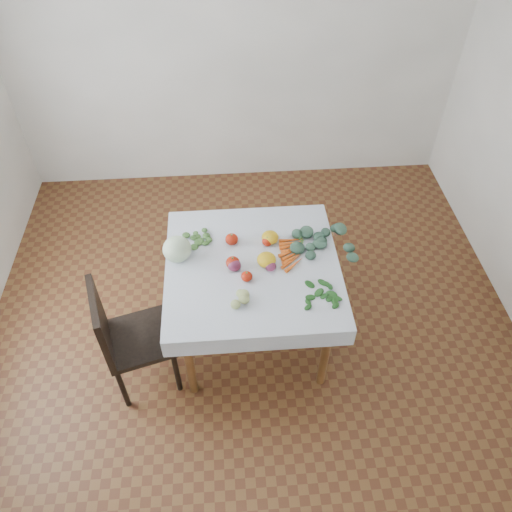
{
  "coord_description": "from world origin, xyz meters",
  "views": [
    {
      "loc": [
        -0.14,
        -2.19,
        3.12
      ],
      "look_at": [
        0.02,
        0.02,
        0.82
      ],
      "focal_mm": 35.0,
      "sensor_mm": 36.0,
      "label": 1
    }
  ],
  "objects_px": {
    "cabbage": "(177,249)",
    "chair": "(123,335)",
    "heirloom_back": "(270,237)",
    "table": "(253,275)",
    "carrot_bunch": "(292,252)"
  },
  "relations": [
    {
      "from": "heirloom_back",
      "to": "cabbage",
      "type": "bearing_deg",
      "value": -170.11
    },
    {
      "from": "cabbage",
      "to": "chair",
      "type": "bearing_deg",
      "value": -130.27
    },
    {
      "from": "cabbage",
      "to": "heirloom_back",
      "type": "bearing_deg",
      "value": 9.89
    },
    {
      "from": "table",
      "to": "heirloom_back",
      "type": "xyz_separation_m",
      "value": [
        0.13,
        0.21,
        0.14
      ]
    },
    {
      "from": "cabbage",
      "to": "table",
      "type": "bearing_deg",
      "value": -11.65
    },
    {
      "from": "carrot_bunch",
      "to": "cabbage",
      "type": "bearing_deg",
      "value": 179.02
    },
    {
      "from": "cabbage",
      "to": "heirloom_back",
      "type": "xyz_separation_m",
      "value": [
        0.61,
        0.11,
        -0.04
      ]
    },
    {
      "from": "chair",
      "to": "heirloom_back",
      "type": "distance_m",
      "value": 1.14
    },
    {
      "from": "chair",
      "to": "carrot_bunch",
      "type": "xyz_separation_m",
      "value": [
        1.11,
        0.41,
        0.24
      ]
    },
    {
      "from": "chair",
      "to": "heirloom_back",
      "type": "xyz_separation_m",
      "value": [
        0.97,
        0.53,
        0.27
      ]
    },
    {
      "from": "chair",
      "to": "cabbage",
      "type": "distance_m",
      "value": 0.63
    },
    {
      "from": "carrot_bunch",
      "to": "chair",
      "type": "bearing_deg",
      "value": -159.73
    },
    {
      "from": "table",
      "to": "cabbage",
      "type": "bearing_deg",
      "value": 168.35
    },
    {
      "from": "table",
      "to": "cabbage",
      "type": "height_order",
      "value": "cabbage"
    },
    {
      "from": "table",
      "to": "carrot_bunch",
      "type": "bearing_deg",
      "value": 17.77
    }
  ]
}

